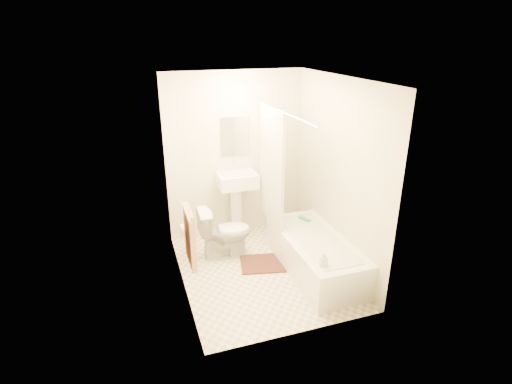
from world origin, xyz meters
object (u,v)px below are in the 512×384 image
object	(u,v)px
sink	(237,202)
bath_mat	(264,263)
toilet	(225,232)
bathtub	(315,255)
soap_bottle	(324,259)

from	to	relation	value
sink	bath_mat	distance (m)	1.07
toilet	bathtub	distance (m)	1.24
bath_mat	soap_bottle	world-z (taller)	soap_bottle
bathtub	bath_mat	bearing A→B (deg)	148.85
bath_mat	toilet	bearing A→B (deg)	137.75
bathtub	bath_mat	size ratio (longest dim) A/B	2.61
bathtub	bath_mat	xyz separation A→B (m)	(-0.56, 0.34, -0.22)
sink	toilet	bearing A→B (deg)	-121.31
bath_mat	soap_bottle	xyz separation A→B (m)	(0.36, -0.93, 0.54)
toilet	soap_bottle	distance (m)	1.55
sink	bath_mat	bearing A→B (deg)	-83.19
sink	soap_bottle	distance (m)	1.91
sink	soap_bottle	world-z (taller)	sink
soap_bottle	bathtub	bearing A→B (deg)	70.79
soap_bottle	toilet	bearing A→B (deg)	120.82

